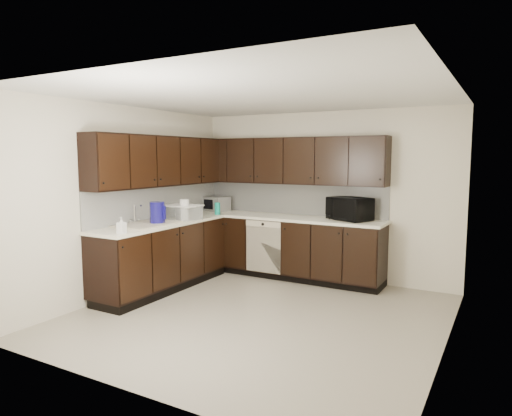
{
  "coord_description": "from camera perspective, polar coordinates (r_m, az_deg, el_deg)",
  "views": [
    {
      "loc": [
        2.47,
        -4.48,
        1.84
      ],
      "look_at": [
        -0.37,
        0.6,
        1.18
      ],
      "focal_mm": 32.0,
      "sensor_mm": 36.0,
      "label": 1
    }
  ],
  "objects": [
    {
      "name": "dishwasher",
      "position": [
        6.81,
        0.94,
        -4.46
      ],
      "size": [
        0.58,
        0.04,
        0.78
      ],
      "color": "beige",
      "rests_on": "lower_cabinets"
    },
    {
      "name": "teal_tumbler",
      "position": [
        7.08,
        -4.85,
        -0.08
      ],
      "size": [
        0.11,
        0.11,
        0.18
      ],
      "primitive_type": "cylinder",
      "rotation": [
        0.0,
        0.0,
        -0.41
      ],
      "color": "#0D927E",
      "rests_on": "countertop"
    },
    {
      "name": "soap_bottle_a",
      "position": [
        5.56,
        -16.47,
        -2.07
      ],
      "size": [
        0.1,
        0.1,
        0.19
      ],
      "primitive_type": "imported",
      "rotation": [
        0.0,
        0.0,
        0.1
      ],
      "color": "gray",
      "rests_on": "countertop"
    },
    {
      "name": "ceiling",
      "position": [
        5.15,
        0.38,
        13.86
      ],
      "size": [
        4.0,
        4.0,
        0.0
      ],
      "primitive_type": "plane",
      "rotation": [
        3.14,
        0.0,
        0.0
      ],
      "color": "white",
      "rests_on": "wall_back"
    },
    {
      "name": "wall_right",
      "position": [
        4.54,
        23.08,
        -1.48
      ],
      "size": [
        0.02,
        4.0,
        2.5
      ],
      "primitive_type": "cube",
      "color": "beige",
      "rests_on": "floor"
    },
    {
      "name": "lower_cabinets",
      "position": [
        6.73,
        -2.59,
        -5.75
      ],
      "size": [
        3.0,
        2.8,
        0.9
      ],
      "color": "black",
      "rests_on": "floor"
    },
    {
      "name": "soap_bottle_b",
      "position": [
        7.04,
        -8.71,
        0.0
      ],
      "size": [
        0.11,
        0.11,
        0.23
      ],
      "primitive_type": "imported",
      "rotation": [
        0.0,
        0.0,
        -0.4
      ],
      "color": "gray",
      "rests_on": "countertop"
    },
    {
      "name": "countertop",
      "position": [
        6.64,
        -2.64,
        -1.48
      ],
      "size": [
        3.03,
        2.83,
        0.04
      ],
      "color": "white",
      "rests_on": "lower_cabinets"
    },
    {
      "name": "paper_towel_roll",
      "position": [
        6.54,
        -8.93,
        -0.21
      ],
      "size": [
        0.16,
        0.16,
        0.29
      ],
      "primitive_type": "cylinder",
      "rotation": [
        0.0,
        0.0,
        0.24
      ],
      "color": "silver",
      "rests_on": "countertop"
    },
    {
      "name": "wall_left",
      "position": [
        6.35,
        -15.64,
        0.93
      ],
      "size": [
        0.02,
        4.0,
        2.5
      ],
      "primitive_type": "cube",
      "color": "beige",
      "rests_on": "floor"
    },
    {
      "name": "floor",
      "position": [
        5.43,
        0.36,
        -13.3
      ],
      "size": [
        4.0,
        4.0,
        0.0
      ],
      "primitive_type": "plane",
      "color": "#9F9784",
      "rests_on": "ground"
    },
    {
      "name": "toaster_oven",
      "position": [
        7.55,
        -4.91,
        0.54
      ],
      "size": [
        0.45,
        0.38,
        0.24
      ],
      "primitive_type": "cube",
      "rotation": [
        0.0,
        0.0,
        -0.27
      ],
      "color": "silver",
      "rests_on": "countertop"
    },
    {
      "name": "sink",
      "position": [
        6.17,
        -13.51,
        -2.63
      ],
      "size": [
        0.54,
        0.82,
        0.42
      ],
      "color": "beige",
      "rests_on": "countertop"
    },
    {
      "name": "blue_pitcher",
      "position": [
        6.18,
        -12.23,
        -0.63
      ],
      "size": [
        0.25,
        0.25,
        0.3
      ],
      "primitive_type": "cylinder",
      "rotation": [
        0.0,
        0.0,
        -0.32
      ],
      "color": "navy",
      "rests_on": "countertop"
    },
    {
      "name": "wall_front",
      "position": [
        3.54,
        -15.48,
        -3.29
      ],
      "size": [
        4.0,
        0.02,
        2.5
      ],
      "primitive_type": "cube",
      "color": "beige",
      "rests_on": "floor"
    },
    {
      "name": "upper_cabinets",
      "position": [
        6.71,
        -2.93,
        5.89
      ],
      "size": [
        3.0,
        2.8,
        0.7
      ],
      "color": "black",
      "rests_on": "wall_back"
    },
    {
      "name": "storage_bin",
      "position": [
        6.64,
        -9.23,
        -0.53
      ],
      "size": [
        0.58,
        0.5,
        0.2
      ],
      "primitive_type": "cube",
      "rotation": [
        0.0,
        0.0,
        -0.29
      ],
      "color": "silver",
      "rests_on": "countertop"
    },
    {
      "name": "wall_back",
      "position": [
        6.95,
        8.36,
        1.56
      ],
      "size": [
        4.0,
        0.02,
        2.5
      ],
      "primitive_type": "cube",
      "color": "beige",
      "rests_on": "floor"
    },
    {
      "name": "backsplash",
      "position": [
        6.9,
        -3.21,
        0.99
      ],
      "size": [
        3.0,
        2.8,
        0.48
      ],
      "color": "beige",
      "rests_on": "countertop"
    },
    {
      "name": "microwave",
      "position": [
        6.57,
        11.58,
        -0.1
      ],
      "size": [
        0.69,
        0.59,
        0.32
      ],
      "primitive_type": "imported",
      "rotation": [
        0.0,
        0.0,
        -0.41
      ],
      "color": "black",
      "rests_on": "countertop"
    }
  ]
}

